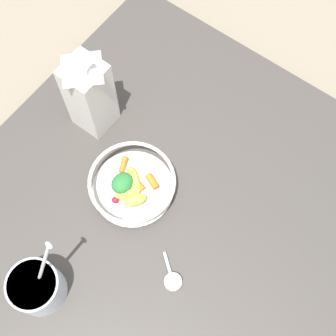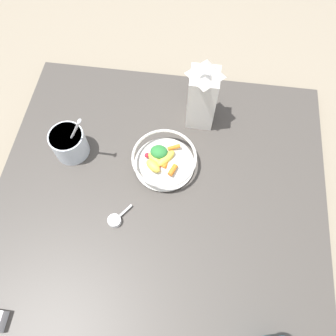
{
  "view_description": "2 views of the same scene",
  "coord_description": "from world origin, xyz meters",
  "views": [
    {
      "loc": [
        -0.28,
        -0.18,
        1.18
      ],
      "look_at": [
        0.07,
        0.09,
        0.13
      ],
      "focal_mm": 50.0,
      "sensor_mm": 36.0,
      "label": 1
    },
    {
      "loc": [
        0.08,
        -0.36,
        1.06
      ],
      "look_at": [
        0.02,
        0.1,
        0.12
      ],
      "focal_mm": 35.0,
      "sensor_mm": 36.0,
      "label": 2
    }
  ],
  "objects": [
    {
      "name": "yogurt_tub",
      "position": [
        -0.33,
        0.16,
        0.1
      ],
      "size": [
        0.15,
        0.12,
        0.23
      ],
      "color": "silver",
      "rests_on": "countertop"
    },
    {
      "name": "fruit_bowl",
      "position": [
        0.0,
        0.15,
        0.08
      ],
      "size": [
        0.22,
        0.22,
        0.08
      ],
      "color": "silver",
      "rests_on": "countertop"
    },
    {
      "name": "countertop",
      "position": [
        0.0,
        0.0,
        0.02
      ],
      "size": [
        1.11,
        1.11,
        0.04
      ],
      "color": "#47423D",
      "rests_on": "ground_plane"
    },
    {
      "name": "ground_plane",
      "position": [
        0.0,
        0.0,
        0.0
      ],
      "size": [
        6.0,
        6.0,
        0.0
      ],
      "primitive_type": "plane",
      "color": "gray"
    },
    {
      "name": "milk_carton",
      "position": [
        0.1,
        0.36,
        0.18
      ],
      "size": [
        0.1,
        0.1,
        0.29
      ],
      "color": "silver",
      "rests_on": "countertop"
    },
    {
      "name": "measuring_scoop",
      "position": [
        -0.13,
        -0.08,
        0.05
      ],
      "size": [
        0.07,
        0.08,
        0.02
      ],
      "color": "white",
      "rests_on": "countertop"
    }
  ]
}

